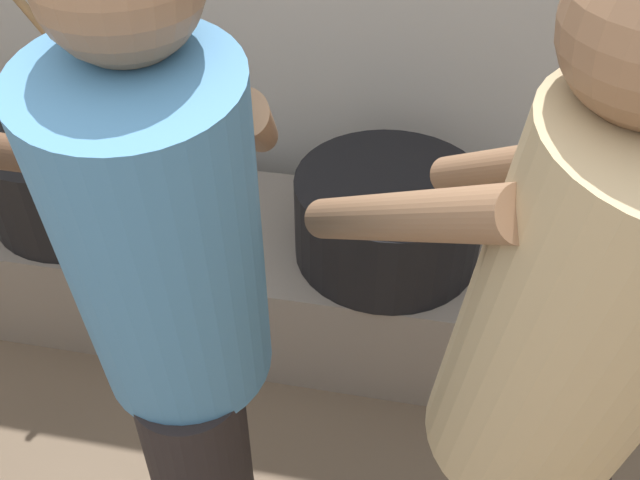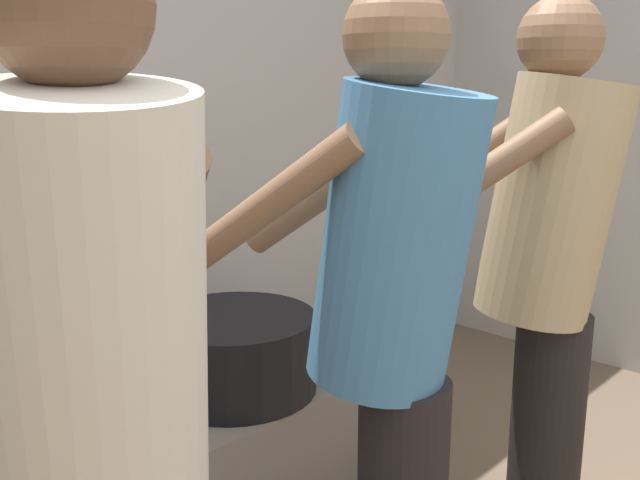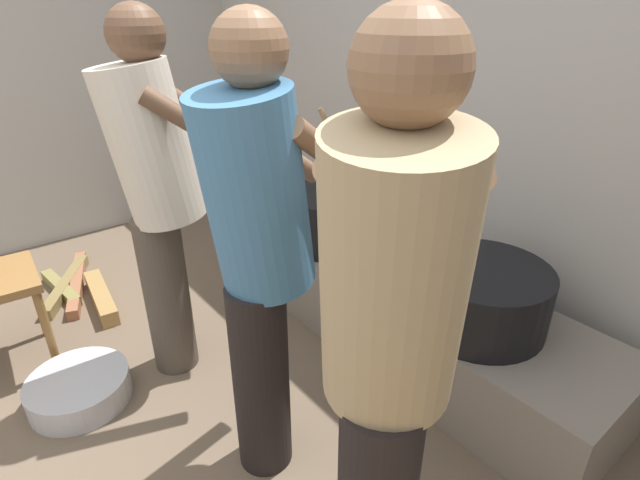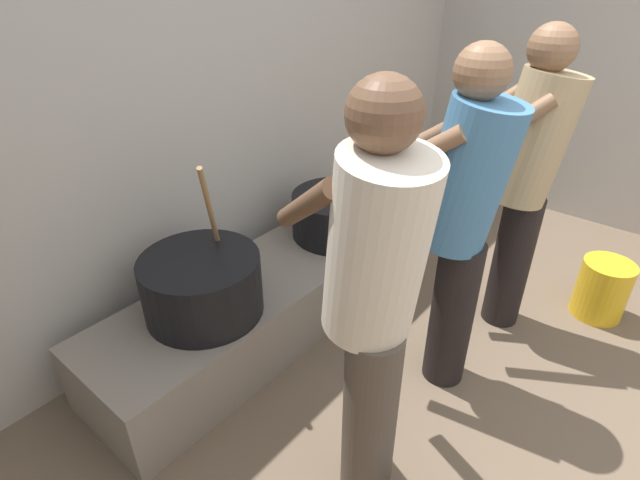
{
  "view_description": "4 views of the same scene",
  "coord_description": "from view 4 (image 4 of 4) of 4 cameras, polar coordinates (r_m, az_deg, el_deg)",
  "views": [
    {
      "loc": [
        0.53,
        0.14,
        1.77
      ],
      "look_at": [
        0.28,
        1.45,
        0.65
      ],
      "focal_mm": 39.78,
      "sensor_mm": 36.0,
      "label": 1
    },
    {
      "loc": [
        -1.01,
        0.04,
        1.39
      ],
      "look_at": [
        0.24,
        1.21,
        1.0
      ],
      "focal_mm": 39.95,
      "sensor_mm": 36.0,
      "label": 2
    },
    {
      "loc": [
        1.31,
        0.2,
        1.59
      ],
      "look_at": [
        -0.23,
        1.44,
        0.61
      ],
      "focal_mm": 27.39,
      "sensor_mm": 36.0,
      "label": 3
    },
    {
      "loc": [
        -1.63,
        0.2,
        1.83
      ],
      "look_at": [
        -0.32,
        1.29,
        0.84
      ],
      "focal_mm": 27.4,
      "sensor_mm": 36.0,
      "label": 4
    }
  ],
  "objects": [
    {
      "name": "cooking_pot_secondary",
      "position": [
        2.9,
        2.1,
        2.98
      ],
      "size": [
        0.54,
        0.54,
        0.26
      ],
      "color": "black",
      "rests_on": "hearth_ledge"
    },
    {
      "name": "hearth_ledge",
      "position": [
        2.77,
        -4.94,
        -6.23
      ],
      "size": [
        2.19,
        0.6,
        0.37
      ],
      "primitive_type": "cube",
      "color": "slate",
      "rests_on": "ground_plane"
    },
    {
      "name": "bucket_yellow_plastic",
      "position": [
        3.25,
        30.07,
        -4.98
      ],
      "size": [
        0.28,
        0.28,
        0.35
      ],
      "primitive_type": "cylinder",
      "color": "gold",
      "rests_on": "ground_plane"
    },
    {
      "name": "cooking_pot_main",
      "position": [
        2.32,
        -13.58,
        -5.15
      ],
      "size": [
        0.55,
        0.55,
        0.74
      ],
      "color": "black",
      "rests_on": "hearth_ledge"
    },
    {
      "name": "cook_in_blue_shirt",
      "position": [
        2.12,
        16.15,
        2.99
      ],
      "size": [
        0.46,
        0.71,
        1.58
      ],
      "color": "black",
      "rests_on": "ground_plane"
    },
    {
      "name": "block_enclosure_rear",
      "position": [
        2.78,
        -12.56,
        13.55
      ],
      "size": [
        5.17,
        0.2,
        2.12
      ],
      "primitive_type": "cube",
      "color": "#ADA8A0",
      "rests_on": "ground_plane"
    },
    {
      "name": "cook_in_tan_shirt",
      "position": [
        2.63,
        22.9,
        7.35
      ],
      "size": [
        0.67,
        0.71,
        1.59
      ],
      "color": "black",
      "rests_on": "ground_plane"
    },
    {
      "name": "cook_in_cream_shirt",
      "position": [
        1.56,
        6.25,
        -6.33
      ],
      "size": [
        0.59,
        0.73,
        1.58
      ],
      "color": "#4C4238",
      "rests_on": "ground_plane"
    }
  ]
}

